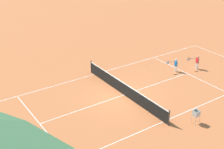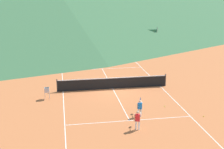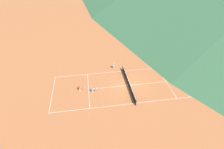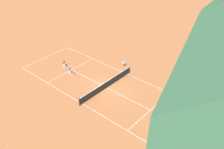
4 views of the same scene
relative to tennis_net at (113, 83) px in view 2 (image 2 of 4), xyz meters
The scene contains 9 objects.
ground_plane 0.50m from the tennis_net, ahead, with size 600.00×600.00×0.00m, color #BC6638.
court_line_markings 0.50m from the tennis_net, ahead, with size 8.25×23.85×0.01m.
tennis_net is the anchor object (origin of this frame).
windscreen_fence_far 15.52m from the tennis_net, 90.00° to the left, with size 17.28×0.08×2.90m.
player_near_service 7.69m from the tennis_net, 88.59° to the right, with size 0.58×0.97×1.20m.
player_far_baseline 5.87m from the tennis_net, 82.12° to the right, with size 0.44×0.95×1.14m.
tennis_ball_by_net_right 5.44m from the tennis_net, 56.82° to the right, with size 0.07×0.07×0.07m, color #CCE033.
tennis_ball_alley_left 8.27m from the tennis_net, 53.38° to the right, with size 0.07×0.07×0.07m, color #CCE033.
ball_hopper 5.51m from the tennis_net, 163.80° to the right, with size 0.36×0.36×0.89m.
Camera 2 is at (-4.14, -24.22, 8.37)m, focal length 50.00 mm.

